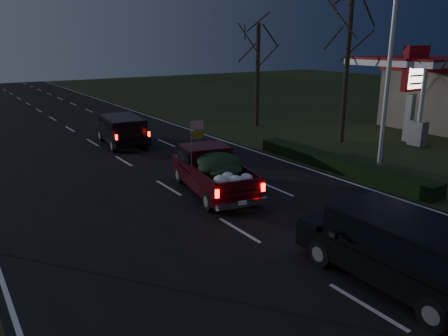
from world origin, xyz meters
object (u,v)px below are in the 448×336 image
lead_suv (122,128)px  light_pole (391,49)px  pickup_truck (213,169)px  rear_suv (404,245)px  gas_price_pylon (414,78)px

lead_suv → light_pole: bearing=-48.0°
light_pole → lead_suv: bearing=125.7°
pickup_truck → rear_suv: size_ratio=1.05×
light_pole → pickup_truck: (-8.24, 1.57, -4.50)m
gas_price_pylon → lead_suv: bearing=150.2°
rear_suv → gas_price_pylon: bearing=34.3°
light_pole → pickup_truck: 9.52m
light_pole → pickup_truck: bearing=169.2°
gas_price_pylon → rear_suv: 17.78m
light_pole → gas_price_pylon: 7.36m
light_pole → rear_suv: size_ratio=1.83×
light_pole → gas_price_pylon: light_pole is taller
lead_suv → rear_suv: (0.13, -18.24, 0.06)m
lead_suv → gas_price_pylon: bearing=-23.5°
gas_price_pylon → pickup_truck: 15.07m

